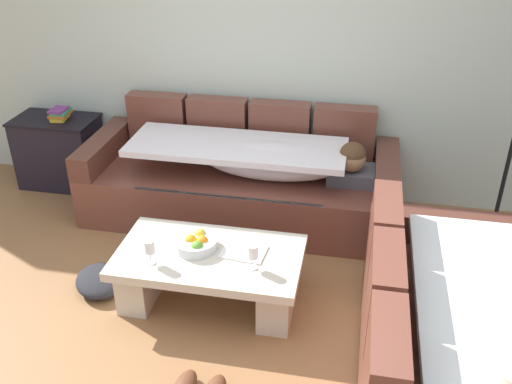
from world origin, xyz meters
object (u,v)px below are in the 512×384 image
(coffee_table, at_px, (210,271))
(fruit_bowl, at_px, (196,243))
(wine_glass_near_right, at_px, (253,253))
(book_stack_on_cabinet, at_px, (60,114))
(side_cabinet, at_px, (60,152))
(crumpled_garment, at_px, (100,281))
(open_magazine, at_px, (244,252))
(couch_along_wall, at_px, (245,180))
(wine_glass_near_left, at_px, (150,248))
(couch_near_window, at_px, (448,349))

(coffee_table, relative_size, fruit_bowl, 4.29)
(wine_glass_near_right, distance_m, book_stack_on_cabinet, 2.50)
(coffee_table, bearing_deg, fruit_bowl, 157.27)
(wine_glass_near_right, height_order, side_cabinet, side_cabinet)
(fruit_bowl, relative_size, crumpled_garment, 0.70)
(wine_glass_near_right, bearing_deg, open_magazine, 120.63)
(couch_along_wall, distance_m, book_stack_on_cabinet, 1.75)
(book_stack_on_cabinet, bearing_deg, wine_glass_near_left, -48.10)
(fruit_bowl, height_order, side_cabinet, side_cabinet)
(couch_along_wall, height_order, book_stack_on_cabinet, couch_along_wall)
(wine_glass_near_right, bearing_deg, fruit_bowl, 160.86)
(coffee_table, bearing_deg, side_cabinet, 142.47)
(couch_near_window, height_order, coffee_table, couch_near_window)
(fruit_bowl, bearing_deg, couch_along_wall, 85.30)
(couch_near_window, distance_m, book_stack_on_cabinet, 3.69)
(couch_near_window, distance_m, wine_glass_near_right, 1.22)
(open_magazine, distance_m, side_cabinet, 2.39)
(open_magazine, bearing_deg, couch_along_wall, 107.24)
(wine_glass_near_right, xyz_separation_m, side_cabinet, (-2.08, 1.46, -0.17))
(crumpled_garment, bearing_deg, coffee_table, 1.69)
(coffee_table, relative_size, side_cabinet, 1.67)
(coffee_table, bearing_deg, couch_along_wall, 90.23)
(crumpled_garment, bearing_deg, open_magazine, 4.30)
(side_cabinet, height_order, crumpled_garment, side_cabinet)
(wine_glass_near_left, bearing_deg, wine_glass_near_right, 6.25)
(book_stack_on_cabinet, distance_m, crumpled_garment, 1.78)
(couch_along_wall, bearing_deg, side_cabinet, 172.78)
(coffee_table, distance_m, open_magazine, 0.27)
(fruit_bowl, distance_m, wine_glass_near_right, 0.43)
(wine_glass_near_left, distance_m, side_cabinet, 2.12)
(couch_along_wall, bearing_deg, open_magazine, -78.42)
(fruit_bowl, bearing_deg, coffee_table, -22.73)
(couch_near_window, relative_size, wine_glass_near_right, 11.97)
(couch_near_window, bearing_deg, coffee_table, 69.45)
(wine_glass_near_right, xyz_separation_m, open_magazine, (-0.09, 0.15, -0.11))
(crumpled_garment, bearing_deg, wine_glass_near_right, -4.02)
(couch_along_wall, height_order, wine_glass_near_right, couch_along_wall)
(book_stack_on_cabinet, bearing_deg, open_magazine, -34.33)
(couch_along_wall, bearing_deg, fruit_bowl, -94.70)
(wine_glass_near_left, relative_size, open_magazine, 0.59)
(open_magazine, xyz_separation_m, book_stack_on_cabinet, (-1.92, 1.31, 0.31))
(wine_glass_near_left, bearing_deg, couch_along_wall, 76.13)
(side_cabinet, bearing_deg, coffee_table, -37.53)
(wine_glass_near_right, bearing_deg, couch_near_window, -21.23)
(side_cabinet, bearing_deg, crumpled_garment, -54.55)
(coffee_table, xyz_separation_m, book_stack_on_cabinet, (-1.71, 1.37, 0.45))
(wine_glass_near_left, bearing_deg, side_cabinet, 133.34)
(wine_glass_near_left, distance_m, book_stack_on_cabinet, 2.07)
(open_magazine, distance_m, book_stack_on_cabinet, 2.35)
(wine_glass_near_left, xyz_separation_m, side_cabinet, (-1.45, 1.53, -0.17))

